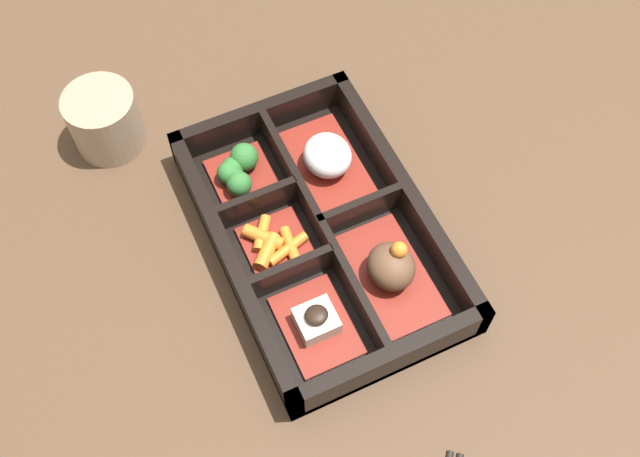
{
  "coord_description": "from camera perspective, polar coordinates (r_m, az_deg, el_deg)",
  "views": [
    {
      "loc": [
        0.34,
        -0.16,
        0.68
      ],
      "look_at": [
        0.0,
        0.0,
        0.03
      ],
      "focal_mm": 42.0,
      "sensor_mm": 36.0,
      "label": 1
    }
  ],
  "objects": [
    {
      "name": "bowl_greens",
      "position": [
        0.8,
        -6.22,
        4.3
      ],
      "size": [
        0.07,
        0.06,
        0.04
      ],
      "color": "maroon",
      "rests_on": "bento_base"
    },
    {
      "name": "ground_plane",
      "position": [
        0.78,
        0.0,
        -0.91
      ],
      "size": [
        3.0,
        3.0,
        0.0
      ],
      "primitive_type": "plane",
      "color": "#4C3523"
    },
    {
      "name": "bowl_stew",
      "position": [
        0.73,
        5.41,
        -3.1
      ],
      "size": [
        0.12,
        0.07,
        0.05
      ],
      "color": "maroon",
      "rests_on": "bento_base"
    },
    {
      "name": "bento_rim",
      "position": [
        0.76,
        -0.16,
        -0.07
      ],
      "size": [
        0.32,
        0.21,
        0.05
      ],
      "color": "black",
      "rests_on": "ground_plane"
    },
    {
      "name": "bowl_tofu",
      "position": [
        0.72,
        -0.27,
        -7.2
      ],
      "size": [
        0.09,
        0.06,
        0.03
      ],
      "color": "maroon",
      "rests_on": "bento_base"
    },
    {
      "name": "bowl_rice",
      "position": [
        0.8,
        0.57,
        5.32
      ],
      "size": [
        0.12,
        0.07,
        0.04
      ],
      "color": "maroon",
      "rests_on": "bento_base"
    },
    {
      "name": "bento_base",
      "position": [
        0.77,
        0.0,
        -0.73
      ],
      "size": [
        0.32,
        0.21,
        0.01
      ],
      "color": "black",
      "rests_on": "ground_plane"
    },
    {
      "name": "bowl_carrots",
      "position": [
        0.76,
        -3.52,
        -1.16
      ],
      "size": [
        0.07,
        0.06,
        0.02
      ],
      "color": "maroon",
      "rests_on": "bento_base"
    },
    {
      "name": "tea_cup",
      "position": [
        0.85,
        -16.12,
        7.98
      ],
      "size": [
        0.08,
        0.08,
        0.07
      ],
      "color": "gray",
      "rests_on": "ground_plane"
    }
  ]
}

